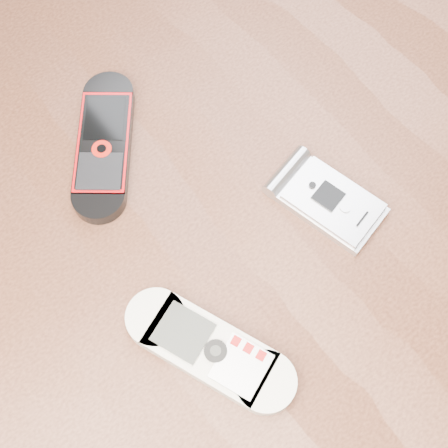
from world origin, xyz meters
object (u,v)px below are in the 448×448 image
nokia_black_red (104,144)px  motorola_razr (330,201)px  nokia_white (210,350)px  table (220,270)px

nokia_black_red → motorola_razr: size_ratio=1.49×
nokia_white → motorola_razr: 0.17m
table → nokia_black_red: 0.18m
nokia_white → motorola_razr: same height
nokia_black_red → motorola_razr: 0.22m
nokia_white → nokia_black_red: bearing=57.6°
table → nokia_white: size_ratio=7.72×
nokia_white → nokia_black_red: 0.22m
table → nokia_black_red: bearing=103.1°
nokia_white → nokia_black_red: nokia_white is taller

